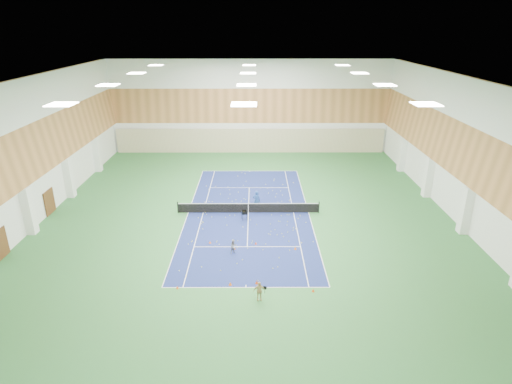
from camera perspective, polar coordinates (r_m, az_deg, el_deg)
ground at (r=38.97m, az=-1.02°, el=-2.78°), size 40.00×40.00×0.00m
room_shell at (r=36.91m, az=-1.08°, el=5.74°), size 36.00×40.00×12.00m
wood_cladding at (r=36.42m, az=-1.10°, el=8.77°), size 36.00×40.00×8.00m
ceiling_light_grid at (r=35.77m, az=-1.15°, el=14.91°), size 21.40×25.40×0.06m
court_surface at (r=38.97m, az=-1.02°, el=-2.78°), size 10.97×23.77×0.01m
tennis_balls_scatter at (r=38.95m, az=-1.02°, el=-2.72°), size 10.57×22.77×0.07m
tennis_net at (r=38.75m, az=-1.03°, el=-2.04°), size 12.80×0.10×1.10m
back_curtain at (r=57.12m, az=-0.76°, el=6.86°), size 35.40×0.16×3.20m
door_left_a at (r=36.36m, az=-30.93°, el=-6.02°), size 0.08×1.80×2.20m
door_left_b at (r=42.74m, az=-25.82°, el=-1.19°), size 0.08×1.80×2.20m
coach at (r=39.14m, az=0.08°, el=-1.15°), size 0.75×0.54×1.90m
child_court at (r=32.17m, az=-2.99°, el=-7.25°), size 0.69×0.67×1.12m
child_apron at (r=27.10m, az=0.42°, el=-13.05°), size 0.79×0.42×1.29m
ball_cart at (r=37.44m, az=-1.55°, el=-3.12°), size 0.60×0.60×0.86m
cone_svc_a at (r=33.88m, az=-6.16°, el=-6.65°), size 0.19×0.19×0.21m
cone_svc_b at (r=32.88m, az=-2.91°, el=-7.44°), size 0.22×0.22×0.25m
cone_svc_c at (r=33.54m, az=-0.02°, el=-6.83°), size 0.19×0.19×0.20m
cone_svc_d at (r=32.94m, az=5.26°, el=-7.47°), size 0.21×0.21×0.23m
cone_base_a at (r=28.86m, az=-10.46°, el=-12.38°), size 0.18×0.18×0.20m
cone_base_b at (r=28.76m, az=-3.46°, el=-12.09°), size 0.22×0.22×0.24m
cone_base_c at (r=28.86m, az=0.09°, el=-11.92°), size 0.22×0.22×0.24m
cone_base_d at (r=28.36m, az=7.63°, el=-12.84°), size 0.19×0.19×0.21m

